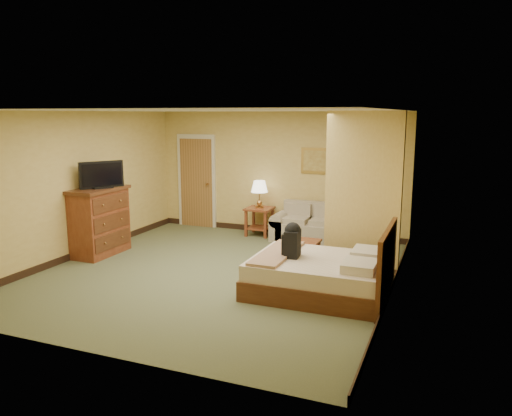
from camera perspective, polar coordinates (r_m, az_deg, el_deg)
The scene contains 17 objects.
floor at distance 8.21m, azimuth -4.43°, elevation -7.40°, with size 6.00×6.00×0.00m, color #575D3C.
ceiling at distance 7.81m, azimuth -4.71°, elevation 11.05°, with size 6.00×6.00×0.00m, color white.
back_wall at distance 10.66m, azimuth 2.57°, elevation 3.97°, with size 5.50×0.02×2.60m, color tan.
left_wall at distance 9.44m, azimuth -19.75°, elevation 2.48°, with size 0.02×6.00×2.60m, color tan.
right_wall at distance 7.15m, azimuth 15.64°, elevation 0.25°, with size 0.02×6.00×2.60m, color tan.
partition at distance 8.13m, azimuth 12.14°, elevation 1.64°, with size 1.20×0.15×2.60m, color tan.
door at distance 11.44m, azimuth -6.79°, elevation 3.02°, with size 0.94×0.16×2.10m.
baseboard at distance 10.86m, azimuth 2.49°, elevation -2.55°, with size 5.50×0.02×0.12m, color black.
loveseat at distance 10.18m, azimuth 6.27°, elevation -2.38°, with size 1.55×0.72×0.78m.
side_table at distance 10.58m, azimuth 0.39°, elevation -1.04°, with size 0.54×0.54×0.60m.
table_lamp at distance 10.47m, azimuth 0.39°, elevation 2.39°, with size 0.35×0.35×0.57m.
coffee_table at distance 8.64m, azimuth 5.04°, elevation -4.51°, with size 0.63×0.63×0.40m.
wall_picture at distance 10.35m, azimuth 7.02°, elevation 5.37°, with size 0.69×0.04×0.53m.
dresser at distance 9.53m, azimuth -17.43°, elevation -1.44°, with size 0.61×1.16×1.24m.
tv at distance 9.34m, azimuth -17.24°, elevation 3.56°, with size 0.47×0.71×0.49m.
bed at distance 7.26m, azimuth 7.62°, elevation -7.55°, with size 1.94×1.61×1.04m.
backpack at distance 7.20m, azimuth 4.20°, elevation -3.53°, with size 0.24×0.31×0.51m.
Camera 1 is at (3.45, -7.00, 2.55)m, focal length 35.00 mm.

